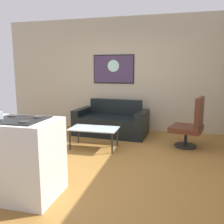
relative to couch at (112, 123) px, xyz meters
The scene contains 7 objects.
ground 1.88m from the couch, 82.80° to the right, with size 6.40×6.40×0.04m, color olive.
back_wall 1.29m from the couch, 68.33° to the left, with size 6.40×0.05×2.80m, color #B4A88D.
couch is the anchor object (origin of this frame).
coffee_table 1.10m from the couch, 94.16° to the right, with size 0.92×0.52×0.40m.
armchair 1.86m from the couch, 19.62° to the right, with size 0.72×0.73×1.00m.
kitchen_counter 3.06m from the couch, 101.52° to the right, with size 1.38×0.65×0.94m.
wall_painting 1.38m from the couch, 99.00° to the left, with size 1.05×0.03×0.72m.
Camera 1 is at (1.08, -3.46, 1.46)m, focal length 37.66 mm.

